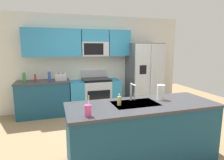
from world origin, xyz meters
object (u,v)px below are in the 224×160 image
sink_faucet (132,90)px  paper_towel_roll (161,92)px  pepper_mill (35,78)px  bottle_blue (49,76)px  bottle_green (24,77)px  soap_dispenser (119,101)px  range_oven (95,95)px  toaster (61,77)px  drink_cup_pink (88,110)px  refrigerator (144,76)px

sink_faucet → paper_towel_roll: (0.48, -0.06, -0.05)m
pepper_mill → bottle_blue: (0.34, -0.03, 0.02)m
bottle_green → soap_dispenser: (1.58, -2.47, -0.05)m
pepper_mill → bottle_blue: size_ratio=0.79×
sink_faucet → paper_towel_roll: size_ratio=1.17×
bottle_blue → sink_faucet: sink_faucet is taller
range_oven → sink_faucet: size_ratio=4.82×
toaster → range_oven: bearing=3.4°
paper_towel_roll → bottle_green: bearing=134.5°
bottle_blue → drink_cup_pink: size_ratio=0.87×
bottle_blue → paper_towel_roll: size_ratio=0.96×
refrigerator → pepper_mill: size_ratio=10.21×
range_oven → bottle_blue: bearing=-178.5°
range_oven → bottle_green: bearing=-180.0°
refrigerator → toaster: (-2.33, 0.02, 0.07)m
refrigerator → paper_towel_roll: size_ratio=7.71×
bottle_green → soap_dispenser: bearing=-57.4°
refrigerator → toaster: refrigerator is taller
toaster → soap_dispenser: bearing=-73.4°
range_oven → bottle_green: bottle_green is taller
refrigerator → paper_towel_roll: bearing=-110.7°
bottle_green → paper_towel_roll: 3.32m
toaster → pepper_mill: bearing=175.3°
refrigerator → pepper_mill: (-2.95, 0.07, 0.07)m
pepper_mill → paper_towel_roll: 3.15m
bottle_blue → soap_dispenser: bearing=-67.8°
sink_faucet → drink_cup_pink: (-0.78, -0.47, -0.09)m
refrigerator → soap_dispenser: 2.89m
refrigerator → bottle_blue: size_ratio=8.05×
range_oven → toaster: range_oven is taller
bottle_green → drink_cup_pink: (1.07, -2.77, -0.04)m
refrigerator → drink_cup_pink: 3.44m
drink_cup_pink → bottle_blue: bearing=100.0°
soap_dispenser → paper_towel_roll: 0.75m
refrigerator → bottle_blue: refrigerator is taller
soap_dispenser → refrigerator: bearing=56.1°
sink_faucet → bottle_blue: bearing=119.0°
bottle_blue → sink_faucet: bearing=-61.0°
refrigerator → toaster: bearing=179.5°
refrigerator → drink_cup_pink: (-2.13, -2.70, 0.05)m
range_oven → toaster: (-0.89, -0.05, 0.55)m
drink_cup_pink → range_oven: bearing=76.1°
toaster → drink_cup_pink: size_ratio=1.06×
refrigerator → pepper_mill: bearing=178.6°
range_oven → paper_towel_roll: (0.57, -2.37, 0.58)m
range_oven → drink_cup_pink: drink_cup_pink is taller
refrigerator → bottle_green: bearing=178.7°
toaster → soap_dispenser: size_ratio=1.65×
toaster → paper_towel_roll: (1.47, -2.32, 0.03)m
pepper_mill → drink_cup_pink: 2.89m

